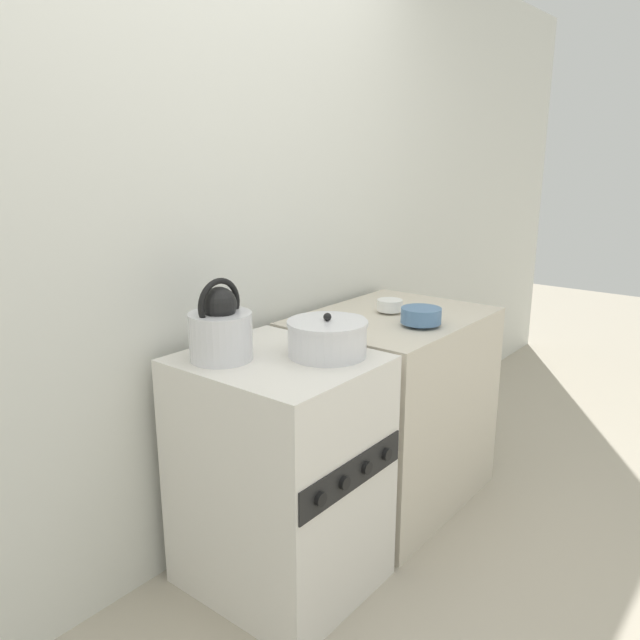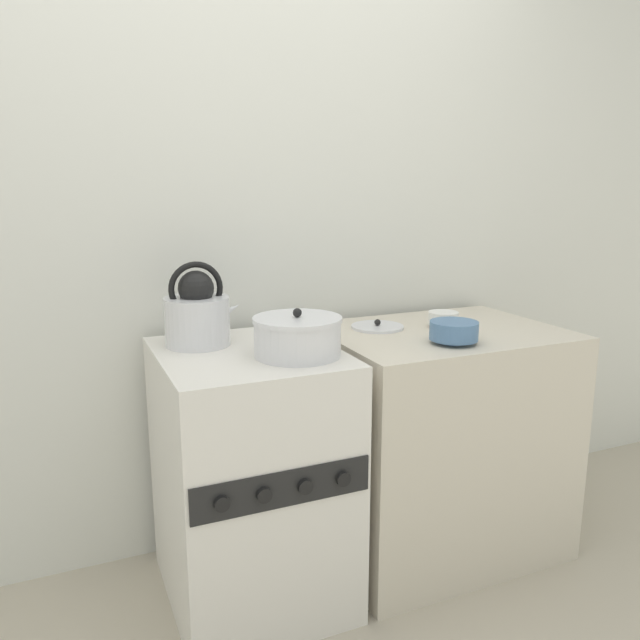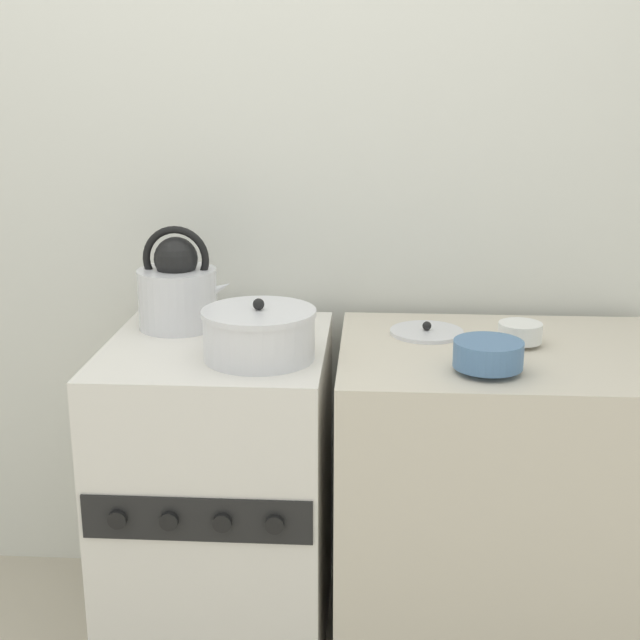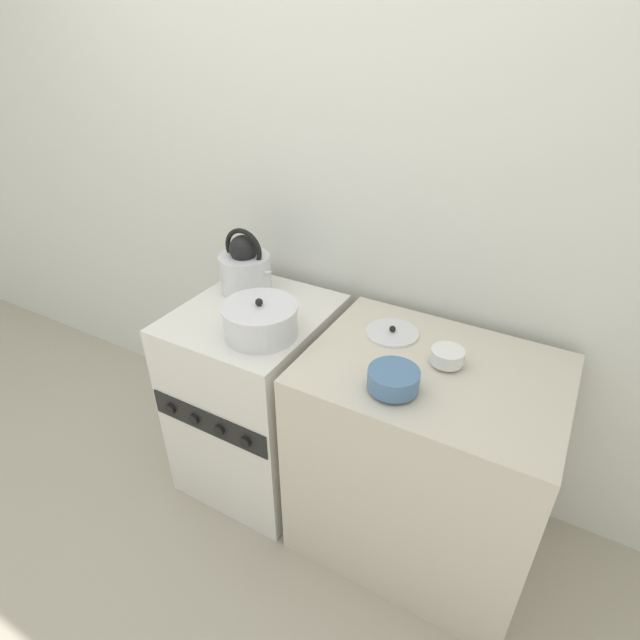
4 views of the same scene
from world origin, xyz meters
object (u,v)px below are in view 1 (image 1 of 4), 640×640
Objects in this scene: small_ceramic_bowl at (390,305)px; kettle at (221,329)px; cooking_pot at (327,338)px; stove at (280,473)px; enamel_bowl at (421,316)px; loose_pot_lid at (342,319)px.

kettle is at bearing 173.86° from small_ceramic_bowl.
cooking_pot is 2.49× the size of small_ceramic_bowl.
small_ceramic_bowl is at bearing 13.64° from cooking_pot.
cooking_pot is (0.13, -0.11, 0.49)m from stove.
stove is 0.84m from enamel_bowl.
stove is 4.42× the size of loose_pot_lid.
kettle is 1.71× the size of enamel_bowl.
kettle is at bearing 131.58° from stove.
enamel_bowl is at bearing -14.36° from stove.
enamel_bowl is 0.33m from loose_pot_lid.
cooking_pot is (0.25, -0.25, -0.04)m from kettle.
small_ceramic_bowl reaches higher than stove.
cooking_pot reaches higher than enamel_bowl.
enamel_bowl is (0.54, -0.06, -0.02)m from cooking_pot.
cooking_pot is 0.55m from enamel_bowl.
kettle reaches higher than cooking_pot.
enamel_bowl reaches higher than stove.
loose_pot_lid is at bearing 159.25° from small_ceramic_bowl.
small_ceramic_bowl is at bearing 63.70° from enamel_bowl.
enamel_bowl is at bearing -21.45° from kettle.
cooking_pot is at bearing -41.79° from stove.
kettle is 2.50× the size of small_ceramic_bowl.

